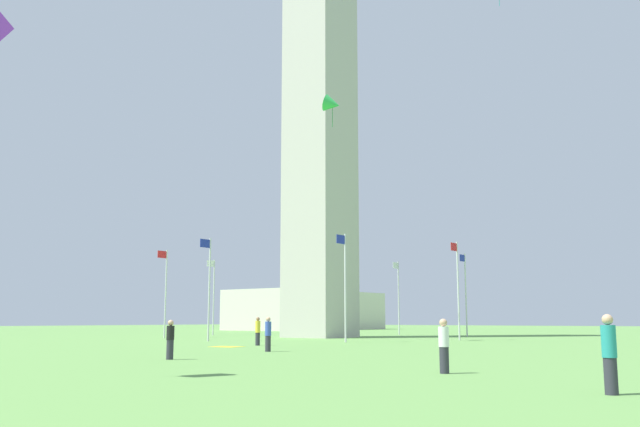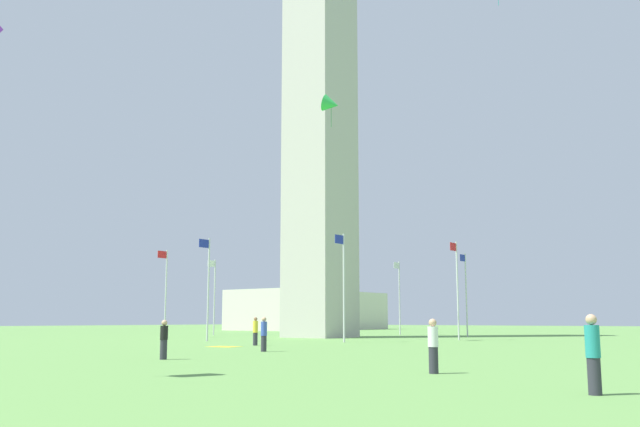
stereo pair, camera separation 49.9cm
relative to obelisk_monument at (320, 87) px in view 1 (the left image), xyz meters
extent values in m
plane|color=#609347|center=(0.00, 0.00, -23.75)|extent=(260.00, 260.00, 0.00)
cube|color=#B7B2A8|center=(0.00, 0.00, -2.85)|extent=(5.22, 5.22, 41.80)
cylinder|color=silver|center=(13.94, 0.00, -19.83)|extent=(0.14, 0.14, 7.84)
cube|color=#1E2D99|center=(14.49, 0.00, -16.36)|extent=(1.00, 0.03, 0.64)
cylinder|color=silver|center=(9.86, 9.86, -19.83)|extent=(0.14, 0.14, 7.84)
cube|color=#1E2D99|center=(10.41, 9.86, -16.36)|extent=(1.00, 0.03, 0.64)
cylinder|color=silver|center=(0.00, 13.94, -19.83)|extent=(0.14, 0.14, 7.84)
cube|color=red|center=(0.55, 13.94, -16.36)|extent=(1.00, 0.03, 0.64)
cylinder|color=silver|center=(-9.86, 9.86, -19.83)|extent=(0.14, 0.14, 7.84)
cube|color=#1E2D99|center=(-9.31, 9.86, -16.36)|extent=(1.00, 0.03, 0.64)
cylinder|color=silver|center=(-13.94, 0.00, -19.83)|extent=(0.14, 0.14, 7.84)
cube|color=white|center=(-13.39, 0.00, -16.36)|extent=(1.00, 0.03, 0.64)
cylinder|color=silver|center=(-9.86, -9.86, -19.83)|extent=(0.14, 0.14, 7.84)
cube|color=#1E2D99|center=(-9.31, -9.86, -16.36)|extent=(1.00, 0.03, 0.64)
cylinder|color=silver|center=(0.00, -13.94, -19.83)|extent=(0.14, 0.14, 7.84)
cube|color=white|center=(0.55, -13.94, -16.36)|extent=(1.00, 0.03, 0.64)
cylinder|color=silver|center=(9.86, -9.86, -19.83)|extent=(0.14, 0.14, 7.84)
cube|color=red|center=(10.41, -9.86, -16.36)|extent=(1.00, 0.03, 0.64)
cylinder|color=#2D2D38|center=(18.22, 8.98, -23.35)|extent=(0.29, 0.29, 0.80)
cylinder|color=yellow|center=(18.22, 8.98, -22.58)|extent=(0.32, 0.32, 0.74)
sphere|color=#936B4C|center=(18.22, 8.98, -22.09)|extent=(0.24, 0.24, 0.24)
cylinder|color=#2D2D38|center=(35.16, 34.92, -23.35)|extent=(0.29, 0.29, 0.80)
cylinder|color=teal|center=(35.16, 34.92, -22.59)|extent=(0.32, 0.32, 0.71)
sphere|color=tan|center=(35.16, 34.92, -22.12)|extent=(0.24, 0.24, 0.24)
cylinder|color=#2D2D38|center=(24.18, 15.15, -23.35)|extent=(0.29, 0.29, 0.80)
cylinder|color=#3851B2|center=(24.18, 15.15, -22.59)|extent=(0.32, 0.32, 0.72)
sphere|color=tan|center=(24.18, 15.15, -22.11)|extent=(0.24, 0.24, 0.24)
cylinder|color=#2D2D38|center=(31.89, 29.18, -23.35)|extent=(0.29, 0.29, 0.80)
cylinder|color=white|center=(31.89, 29.18, -22.64)|extent=(0.32, 0.32, 0.61)
sphere|color=tan|center=(31.89, 29.18, -22.21)|extent=(0.24, 0.24, 0.24)
cylinder|color=#2D2D38|center=(32.00, 16.72, -23.35)|extent=(0.29, 0.29, 0.80)
cylinder|color=black|center=(32.00, 16.72, -22.66)|extent=(0.32, 0.32, 0.57)
sphere|color=tan|center=(32.00, 16.72, -22.26)|extent=(0.24, 0.24, 0.24)
cone|color=green|center=(9.44, 8.43, -5.67)|extent=(1.77, 1.88, 1.58)
cylinder|color=#208035|center=(9.44, 8.43, -6.70)|extent=(0.04, 0.04, 1.56)
cube|color=beige|center=(-37.28, -31.00, -20.73)|extent=(27.21, 12.11, 6.03)
cube|color=yellow|center=(20.91, 8.95, -23.74)|extent=(1.60, 1.95, 0.01)
camera|label=1|loc=(51.50, 39.40, -22.12)|focal=39.36mm
camera|label=2|loc=(51.19, 39.79, -22.12)|focal=39.36mm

